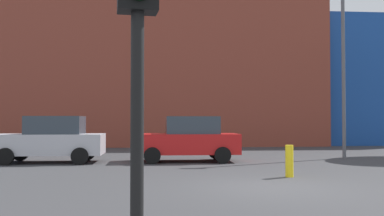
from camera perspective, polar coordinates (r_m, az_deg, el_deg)
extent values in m
plane|color=#38383A|center=(11.41, 10.12, -10.17)|extent=(200.00, 200.00, 0.00)
cube|color=brown|center=(34.10, -3.27, 4.21)|extent=(21.14, 12.33, 10.39)
cube|color=#19479E|center=(37.45, 19.85, 2.80)|extent=(8.23, 11.10, 9.11)
cube|color=silver|center=(18.61, -18.20, -4.51)|extent=(4.34, 1.86, 0.83)
cube|color=#333D47|center=(18.53, -17.40, -2.14)|extent=(2.17, 1.65, 0.72)
cylinder|color=black|center=(18.10, -23.23, -5.85)|extent=(0.66, 0.23, 0.66)
cylinder|color=black|center=(19.91, -21.50, -5.48)|extent=(0.66, 0.23, 0.66)
cylinder|color=black|center=(17.43, -14.45, -6.10)|extent=(0.66, 0.23, 0.66)
cylinder|color=black|center=(19.30, -13.50, -5.68)|extent=(0.66, 0.23, 0.66)
cube|color=red|center=(18.16, -0.79, -4.68)|extent=(4.32, 1.85, 0.82)
cube|color=#333D47|center=(18.16, 0.02, -2.24)|extent=(2.16, 1.65, 0.72)
cylinder|color=black|center=(17.20, -5.21, -6.21)|extent=(0.66, 0.23, 0.66)
cylinder|color=black|center=(19.08, -5.18, -5.77)|extent=(0.66, 0.23, 0.66)
cylinder|color=black|center=(17.40, 4.02, -6.16)|extent=(0.66, 0.23, 0.66)
cylinder|color=black|center=(19.27, 3.15, -5.73)|extent=(0.66, 0.23, 0.66)
cylinder|color=black|center=(3.94, -7.20, -6.83)|extent=(0.12, 0.12, 2.66)
cylinder|color=yellow|center=(13.50, 12.60, -6.78)|extent=(0.24, 0.24, 0.96)
cylinder|color=#59595E|center=(21.01, 19.17, 4.93)|extent=(0.16, 0.16, 8.15)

